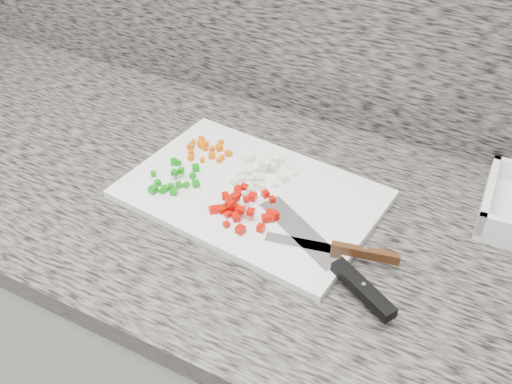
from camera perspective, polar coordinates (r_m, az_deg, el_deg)
cabinet at (r=1.34m, az=-2.50°, el=-15.61°), size 3.92×0.62×0.86m
countertop at (r=1.01m, az=-3.21°, el=-0.76°), size 3.96×0.64×0.04m
cutting_board at (r=0.97m, az=-0.50°, el=-0.22°), size 0.45×0.32×0.01m
carrot_pile at (r=1.06m, az=-4.95°, el=4.33°), size 0.09×0.08×0.02m
onion_pile at (r=1.01m, az=0.79°, el=2.37°), size 0.11×0.10×0.02m
green_pepper_pile at (r=1.00m, az=-8.12°, el=1.29°), size 0.10×0.10×0.02m
red_pepper_pile at (r=0.93m, az=-1.37°, el=-1.55°), size 0.11×0.11×0.02m
garlic_pile at (r=0.97m, az=-1.11°, el=0.59°), size 0.05×0.05×0.01m
chef_knife at (r=0.84m, az=8.36°, el=-7.50°), size 0.27×0.17×0.02m
paring_knife at (r=0.87m, az=9.17°, el=-5.78°), size 0.20×0.06×0.02m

